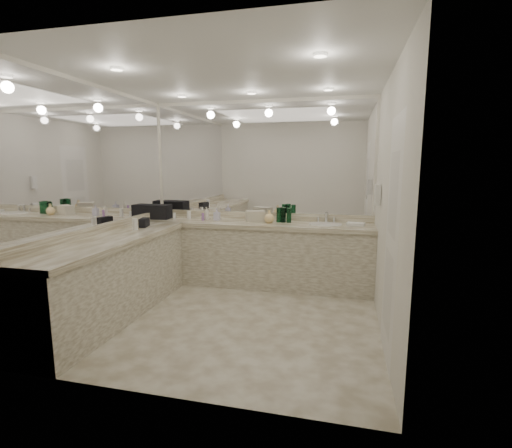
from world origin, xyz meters
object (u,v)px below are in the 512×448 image
(black_toiletry_bag, at_px, (158,212))
(wall_phone, at_px, (377,195))
(hand_towel, at_px, (356,224))
(soap_bottle_b, at_px, (217,214))
(soap_bottle_a, at_px, (207,213))
(cream_cosmetic_case, at_px, (255,216))
(soap_bottle_c, at_px, (269,217))
(sink, at_px, (325,225))

(black_toiletry_bag, bearing_deg, wall_phone, -8.89)
(hand_towel, relative_size, soap_bottle_b, 1.28)
(wall_phone, height_order, black_toiletry_bag, wall_phone)
(black_toiletry_bag, distance_m, hand_towel, 2.85)
(soap_bottle_a, bearing_deg, cream_cosmetic_case, 0.37)
(soap_bottle_b, bearing_deg, cream_cosmetic_case, 2.16)
(wall_phone, relative_size, soap_bottle_c, 1.35)
(wall_phone, bearing_deg, black_toiletry_bag, 171.11)
(soap_bottle_b, bearing_deg, soap_bottle_c, -4.48)
(black_toiletry_bag, height_order, soap_bottle_a, black_toiletry_bag)
(black_toiletry_bag, height_order, soap_bottle_b, black_toiletry_bag)
(black_toiletry_bag, bearing_deg, hand_towel, 0.55)
(wall_phone, distance_m, soap_bottle_b, 2.24)
(wall_phone, height_order, soap_bottle_c, wall_phone)
(sink, height_order, soap_bottle_b, soap_bottle_b)
(black_toiletry_bag, xyz_separation_m, soap_bottle_c, (1.69, -0.01, -0.02))
(wall_phone, bearing_deg, soap_bottle_b, 166.26)
(hand_towel, distance_m, soap_bottle_a, 2.10)
(hand_towel, distance_m, soap_bottle_b, 1.93)
(black_toiletry_bag, relative_size, cream_cosmetic_case, 1.43)
(sink, distance_m, cream_cosmetic_case, 0.98)
(sink, xyz_separation_m, hand_towel, (0.39, 0.00, 0.02))
(wall_phone, distance_m, soap_bottle_c, 1.48)
(soap_bottle_c, bearing_deg, black_toiletry_bag, 179.51)
(sink, relative_size, cream_cosmetic_case, 1.70)
(soap_bottle_a, bearing_deg, wall_phone, -13.20)
(sink, bearing_deg, wall_phone, -39.57)
(sink, xyz_separation_m, wall_phone, (0.61, -0.50, 0.46))
(cream_cosmetic_case, distance_m, soap_bottle_c, 0.23)
(black_toiletry_bag, distance_m, soap_bottle_a, 0.75)
(black_toiletry_bag, distance_m, soap_bottle_b, 0.91)
(hand_towel, bearing_deg, sink, -179.31)
(cream_cosmetic_case, bearing_deg, black_toiletry_bag, 159.04)
(cream_cosmetic_case, bearing_deg, hand_towel, -25.29)
(black_toiletry_bag, distance_m, cream_cosmetic_case, 1.48)
(soap_bottle_a, distance_m, soap_bottle_c, 0.95)
(soap_bottle_a, height_order, soap_bottle_b, soap_bottle_a)
(hand_towel, bearing_deg, wall_phone, -67.37)
(sink, height_order, soap_bottle_c, soap_bottle_c)
(soap_bottle_a, bearing_deg, hand_towel, -0.98)
(sink, distance_m, wall_phone, 0.91)
(soap_bottle_b, xyz_separation_m, soap_bottle_c, (0.78, -0.06, 0.00))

